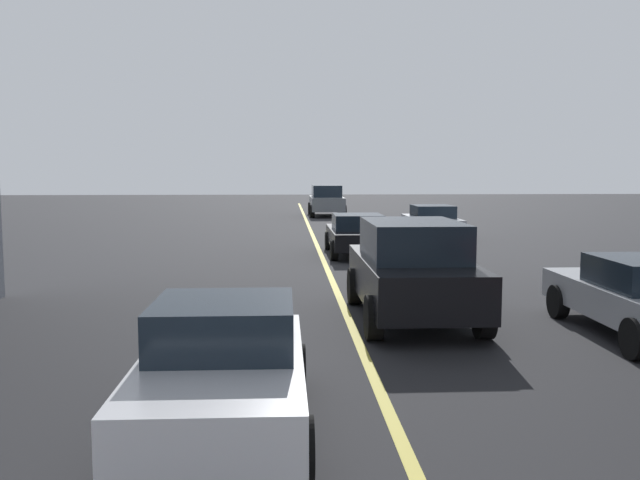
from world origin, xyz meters
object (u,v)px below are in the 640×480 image
at_px(car_black_parked_b, 412,269).
at_px(car_silver_near, 432,221).
at_px(car_grey_far, 327,200).
at_px(car_black_trailing, 357,234).
at_px(car_white_mid, 223,366).

relative_size(car_black_parked_b, car_silver_near, 1.07).
bearing_deg(car_black_parked_b, car_grey_far, -0.31).
bearing_deg(car_black_trailing, car_silver_near, -34.21).
xyz_separation_m(car_white_mid, car_silver_near, (20.60, -6.80, 0.00)).
xyz_separation_m(car_black_parked_b, car_black_trailing, (9.85, -0.00, -0.27)).
height_order(car_white_mid, car_grey_far, car_grey_far).
xyz_separation_m(car_white_mid, car_grey_far, (34.13, -3.26, 0.27)).
xyz_separation_m(car_black_trailing, car_silver_near, (5.44, -3.70, 0.00)).
relative_size(car_black_parked_b, car_white_mid, 1.21).
bearing_deg(car_white_mid, car_grey_far, -5.45).
bearing_deg(car_grey_far, car_black_parked_b, 179.69).
distance_m(car_black_parked_b, car_black_trailing, 9.85).
xyz_separation_m(car_black_parked_b, car_grey_far, (28.82, -0.15, 0.00)).
bearing_deg(car_grey_far, car_black_trailing, 179.54).
bearing_deg(car_black_trailing, car_black_parked_b, 180.00).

